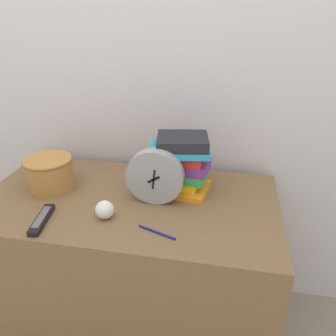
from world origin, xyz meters
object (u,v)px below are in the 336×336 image
Objects in this scene: desk_clock at (155,177)px; book_stack at (180,163)px; crumpled_paper_ball at (105,210)px; pen at (157,232)px; tv_remote at (42,219)px; basket at (50,172)px.

book_stack reaches higher than desk_clock.
book_stack reaches higher than crumpled_paper_ball.
book_stack is at bearing 56.17° from desk_clock.
book_stack is 0.34m from pen.
tv_remote is at bearing -178.15° from pen.
crumpled_paper_ball is (0.21, 0.07, 0.02)m from tv_remote.
pen is at bearing -75.73° from desk_clock.
crumpled_paper_ball is (-0.24, -0.26, -0.09)m from book_stack.
basket is (-0.54, -0.09, -0.05)m from book_stack.
desk_clock reaches higher than tv_remote.
book_stack is at bearing 47.71° from crumpled_paper_ball.
desk_clock is 0.23m from pen.
tv_remote is (-0.37, -0.21, -0.10)m from desk_clock.
basket reaches higher than pen.
crumpled_paper_ball is at bearing -137.96° from desk_clock.
desk_clock is at bearing -3.79° from basket.
desk_clock is 1.10× the size of basket.
tv_remote is at bearing -69.19° from basket.
basket is 0.26m from tv_remote.
basket is 0.56m from pen.
book_stack is 1.46× the size of tv_remote.
desk_clock is 0.22m from crumpled_paper_ball.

